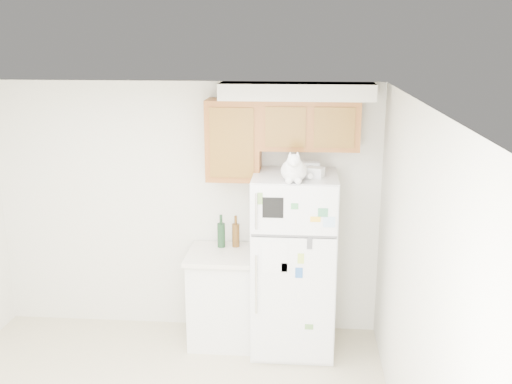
# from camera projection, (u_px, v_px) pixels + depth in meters

# --- Properties ---
(room_shell) EXTENTS (3.84, 4.04, 2.52)m
(room_shell) POSITION_uv_depth(u_px,v_px,m) (153.00, 221.00, 4.14)
(room_shell) COLOR silver
(room_shell) RESTS_ON ground_plane
(refrigerator) EXTENTS (0.76, 0.78, 1.70)m
(refrigerator) POSITION_uv_depth(u_px,v_px,m) (294.00, 264.00, 5.58)
(refrigerator) COLOR white
(refrigerator) RESTS_ON ground_plane
(base_counter) EXTENTS (0.64, 0.64, 0.92)m
(base_counter) POSITION_uv_depth(u_px,v_px,m) (222.00, 296.00, 5.81)
(base_counter) COLOR white
(base_counter) RESTS_ON ground_plane
(cat) EXTENTS (0.28, 0.41, 0.29)m
(cat) POSITION_uv_depth(u_px,v_px,m) (294.00, 169.00, 5.10)
(cat) COLOR white
(cat) RESTS_ON refrigerator
(storage_box_back) EXTENTS (0.18, 0.13, 0.10)m
(storage_box_back) POSITION_uv_depth(u_px,v_px,m) (310.00, 167.00, 5.45)
(storage_box_back) COLOR white
(storage_box_back) RESTS_ON refrigerator
(storage_box_front) EXTENTS (0.18, 0.16, 0.09)m
(storage_box_front) POSITION_uv_depth(u_px,v_px,m) (315.00, 172.00, 5.28)
(storage_box_front) COLOR white
(storage_box_front) RESTS_ON refrigerator
(bottle_green) EXTENTS (0.08, 0.08, 0.33)m
(bottle_green) POSITION_uv_depth(u_px,v_px,m) (221.00, 231.00, 5.78)
(bottle_green) COLOR #19381E
(bottle_green) RESTS_ON base_counter
(bottle_amber) EXTENTS (0.07, 0.07, 0.31)m
(bottle_amber) POSITION_uv_depth(u_px,v_px,m) (236.00, 231.00, 5.79)
(bottle_amber) COLOR #593814
(bottle_amber) RESTS_ON base_counter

